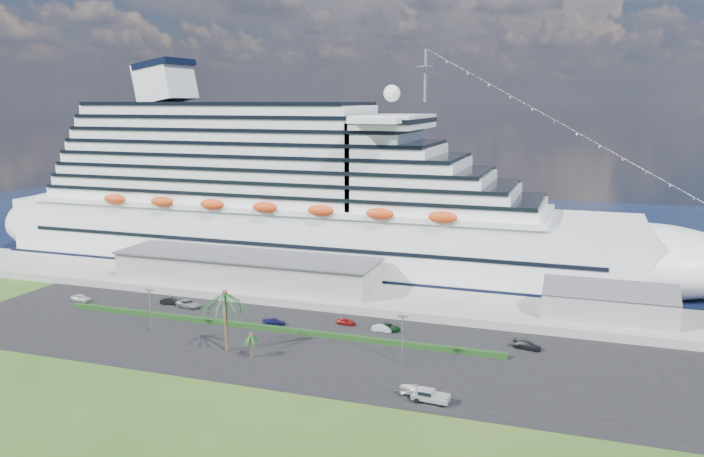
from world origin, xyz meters
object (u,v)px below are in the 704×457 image
at_px(cruise_ship, 301,203).
at_px(parked_car_3, 274,322).
at_px(pickup_truck, 430,396).
at_px(boat_trailer, 416,390).

height_order(cruise_ship, parked_car_3, cruise_ship).
xyz_separation_m(pickup_truck, boat_trailer, (-2.36, 1.23, 0.04)).
distance_m(cruise_ship, boat_trailer, 83.49).
relative_size(parked_car_3, pickup_truck, 0.80).
bearing_deg(boat_trailer, cruise_ship, 124.66).
bearing_deg(boat_trailer, parked_car_3, 145.88).
bearing_deg(pickup_truck, cruise_ship, 125.50).
height_order(cruise_ship, boat_trailer, cruise_ship).
height_order(cruise_ship, pickup_truck, cruise_ship).
relative_size(cruise_ship, boat_trailer, 32.81).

